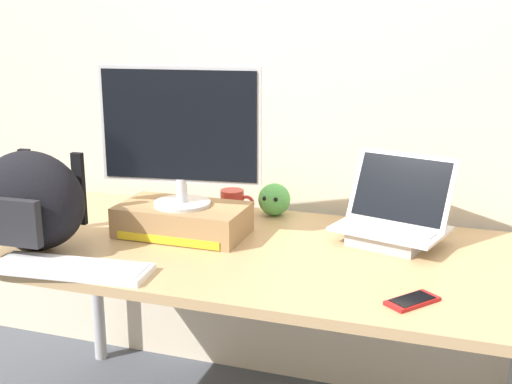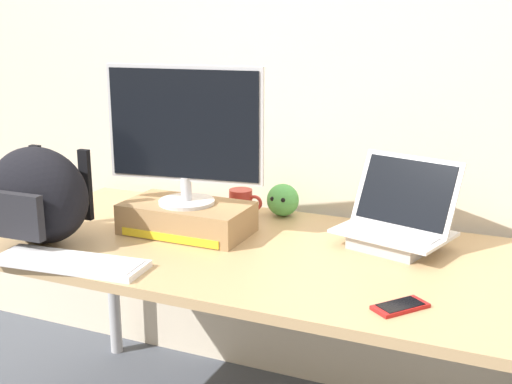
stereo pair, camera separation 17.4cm
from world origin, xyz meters
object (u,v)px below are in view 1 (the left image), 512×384
at_px(external_keyboard, 72,268).
at_px(cell_phone, 412,301).
at_px(plush_toy, 274,199).
at_px(toner_box_yellow, 183,220).
at_px(open_laptop, 392,226).
at_px(messenger_backpack, 31,201).
at_px(coffee_mug, 233,203).
at_px(desktop_monitor, 180,134).

height_order(external_keyboard, cell_phone, external_keyboard).
bearing_deg(plush_toy, toner_box_yellow, -125.71).
distance_m(open_laptop, messenger_backpack, 1.12).
xyz_separation_m(toner_box_yellow, coffee_mug, (0.08, 0.25, -0.00)).
relative_size(toner_box_yellow, messenger_backpack, 1.17).
height_order(external_keyboard, messenger_backpack, messenger_backpack).
height_order(open_laptop, plush_toy, open_laptop).
height_order(toner_box_yellow, cell_phone, toner_box_yellow).
bearing_deg(open_laptop, desktop_monitor, -152.19).
distance_m(toner_box_yellow, desktop_monitor, 0.29).
distance_m(desktop_monitor, coffee_mug, 0.39).
relative_size(cell_phone, plush_toy, 1.30).
height_order(coffee_mug, cell_phone, coffee_mug).
height_order(messenger_backpack, cell_phone, messenger_backpack).
bearing_deg(plush_toy, messenger_backpack, -135.64).
distance_m(open_laptop, cell_phone, 0.46).
height_order(toner_box_yellow, messenger_backpack, messenger_backpack).
bearing_deg(open_laptop, toner_box_yellow, -152.29).
xyz_separation_m(toner_box_yellow, open_laptop, (0.66, 0.14, 0.01)).
xyz_separation_m(toner_box_yellow, messenger_backpack, (-0.37, -0.28, 0.10)).
xyz_separation_m(desktop_monitor, coffee_mug, (0.08, 0.25, -0.29)).
relative_size(external_keyboard, coffee_mug, 3.69).
bearing_deg(messenger_backpack, plush_toy, 42.56).
distance_m(toner_box_yellow, external_keyboard, 0.43).
relative_size(toner_box_yellow, plush_toy, 3.57).
distance_m(external_keyboard, messenger_backpack, 0.29).
bearing_deg(messenger_backpack, coffee_mug, 47.36).
xyz_separation_m(coffee_mug, plush_toy, (0.14, 0.05, 0.01)).
xyz_separation_m(desktop_monitor, open_laptop, (0.66, 0.14, -0.28)).
bearing_deg(toner_box_yellow, external_keyboard, -111.65).
height_order(toner_box_yellow, desktop_monitor, desktop_monitor).
bearing_deg(desktop_monitor, cell_phone, -29.03).
bearing_deg(toner_box_yellow, desktop_monitor, -79.52).
bearing_deg(messenger_backpack, external_keyboard, -31.85).
bearing_deg(plush_toy, external_keyboard, -118.20).
bearing_deg(plush_toy, coffee_mug, -158.79).
bearing_deg(coffee_mug, plush_toy, 21.21).
relative_size(desktop_monitor, cell_phone, 3.46).
distance_m(open_laptop, coffee_mug, 0.59).
xyz_separation_m(coffee_mug, cell_phone, (0.69, -0.56, -0.04)).
xyz_separation_m(external_keyboard, plush_toy, (0.38, 0.71, 0.05)).
bearing_deg(cell_phone, coffee_mug, 179.26).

